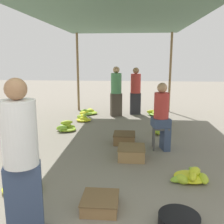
# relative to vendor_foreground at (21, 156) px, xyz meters

# --- Properties ---
(canopy_post_back_left) EXTENTS (0.08, 0.08, 2.72)m
(canopy_post_back_left) POSITION_rel_vendor_foreground_xyz_m (-0.85, 6.54, 0.50)
(canopy_post_back_left) COLOR olive
(canopy_post_back_left) RESTS_ON ground
(canopy_post_back_right) EXTENTS (0.08, 0.08, 2.72)m
(canopy_post_back_right) POSITION_rel_vendor_foreground_xyz_m (2.40, 6.54, 0.50)
(canopy_post_back_right) COLOR olive
(canopy_post_back_right) RESTS_ON ground
(canopy_tarp) EXTENTS (3.64, 7.58, 0.04)m
(canopy_tarp) POSITION_rel_vendor_foreground_xyz_m (0.78, 2.95, 1.87)
(canopy_tarp) COLOR #567A60
(canopy_tarp) RESTS_ON canopy_post_front_left
(vendor_foreground) EXTENTS (0.45, 0.45, 1.66)m
(vendor_foreground) POSITION_rel_vendor_foreground_xyz_m (0.00, 0.00, 0.00)
(vendor_foreground) COLOR #384766
(vendor_foreground) RESTS_ON ground
(stool) EXTENTS (0.34, 0.34, 0.48)m
(stool) POSITION_rel_vendor_foreground_xyz_m (1.71, 2.69, -0.48)
(stool) COLOR #4C4C4C
(stool) RESTS_ON ground
(vendor_seated) EXTENTS (0.40, 0.40, 1.38)m
(vendor_seated) POSITION_rel_vendor_foreground_xyz_m (1.73, 2.69, -0.14)
(vendor_seated) COLOR #384766
(vendor_seated) RESTS_ON ground
(basin_black) EXTENTS (0.47, 0.47, 0.14)m
(basin_black) POSITION_rel_vendor_foreground_xyz_m (1.67, 0.22, -0.80)
(basin_black) COLOR black
(basin_black) RESTS_ON ground
(banana_pile_left_0) EXTENTS (0.56, 0.54, 0.31)m
(banana_pile_left_0) POSITION_rel_vendor_foreground_xyz_m (-0.43, 0.83, -0.79)
(banana_pile_left_0) COLOR #C6D329
(banana_pile_left_0) RESTS_ON ground
(banana_pile_left_1) EXTENTS (0.55, 0.42, 0.28)m
(banana_pile_left_1) POSITION_rel_vendor_foreground_xyz_m (-0.60, 3.81, -0.78)
(banana_pile_left_1) COLOR #7EB735
(banana_pile_left_1) RESTS_ON ground
(banana_pile_left_2) EXTENTS (0.48, 0.42, 0.24)m
(banana_pile_left_2) POSITION_rel_vendor_foreground_xyz_m (-0.35, 4.88, -0.77)
(banana_pile_left_2) COLOR #9DC330
(banana_pile_left_2) RESTS_ON ground
(banana_pile_left_3) EXTENTS (0.60, 0.57, 0.20)m
(banana_pile_left_3) POSITION_rel_vendor_foreground_xyz_m (-0.37, 5.86, -0.79)
(banana_pile_left_3) COLOR yellow
(banana_pile_left_3) RESTS_ON ground
(banana_pile_right_0) EXTENTS (0.36, 0.41, 0.23)m
(banana_pile_right_0) POSITION_rel_vendor_foreground_xyz_m (1.82, 3.73, -0.77)
(banana_pile_right_0) COLOR #80B835
(banana_pile_right_0) RESTS_ON ground
(banana_pile_right_1) EXTENTS (0.48, 0.37, 0.21)m
(banana_pile_right_1) POSITION_rel_vendor_foreground_xyz_m (2.04, 4.70, -0.79)
(banana_pile_right_1) COLOR yellow
(banana_pile_right_1) RESTS_ON ground
(banana_pile_right_2) EXTENTS (0.61, 0.60, 0.21)m
(banana_pile_right_2) POSITION_rel_vendor_foreground_xyz_m (2.04, 1.33, -0.80)
(banana_pile_right_2) COLOR #8CBC33
(banana_pile_right_2) RESTS_ON ground
(banana_pile_right_3) EXTENTS (0.66, 0.48, 0.18)m
(banana_pile_right_3) POSITION_rel_vendor_foreground_xyz_m (1.92, 5.90, -0.80)
(banana_pile_right_3) COLOR #A3C52F
(banana_pile_right_3) RESTS_ON ground
(crate_near) EXTENTS (0.48, 0.48, 0.23)m
(crate_near) POSITION_rel_vendor_foreground_xyz_m (0.95, 2.99, -0.75)
(crate_near) COLOR brown
(crate_near) RESTS_ON ground
(crate_mid) EXTENTS (0.45, 0.45, 0.17)m
(crate_mid) POSITION_rel_vendor_foreground_xyz_m (0.75, 0.46, -0.78)
(crate_mid) COLOR olive
(crate_mid) RESTS_ON ground
(crate_far) EXTENTS (0.50, 0.50, 0.24)m
(crate_far) POSITION_rel_vendor_foreground_xyz_m (1.12, 2.12, -0.75)
(crate_far) COLOR #9E7A4C
(crate_far) RESTS_ON ground
(shopper_walking_mid) EXTENTS (0.43, 0.43, 1.61)m
(shopper_walking_mid) POSITION_rel_vendor_foreground_xyz_m (0.58, 5.71, -0.03)
(shopper_walking_mid) COLOR #4C4238
(shopper_walking_mid) RESTS_ON ground
(shopper_walking_far) EXTENTS (0.36, 0.36, 1.57)m
(shopper_walking_far) POSITION_rel_vendor_foreground_xyz_m (1.21, 6.01, -0.05)
(shopper_walking_far) COLOR #2D2D33
(shopper_walking_far) RESTS_ON ground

